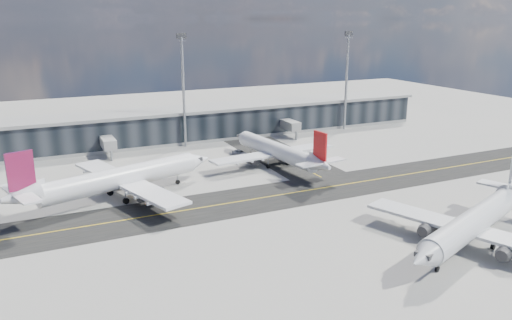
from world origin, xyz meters
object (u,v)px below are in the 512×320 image
at_px(airliner_af, 119,179).
at_px(service_van, 240,153).
at_px(airliner_near, 475,221).
at_px(baggage_tug, 147,191).
at_px(airliner_redtail, 277,151).

distance_m(airliner_af, service_van, 37.60).
bearing_deg(airliner_near, service_van, -9.88).
bearing_deg(baggage_tug, airliner_af, -89.42).
bearing_deg(airliner_af, service_van, 102.59).
relative_size(airliner_redtail, airliner_near, 1.01).
height_order(airliner_redtail, baggage_tug, airliner_redtail).
relative_size(airliner_redtail, baggage_tug, 10.25).
bearing_deg(airliner_redtail, airliner_near, -87.94).
bearing_deg(service_van, airliner_redtail, -80.28).
relative_size(airliner_af, airliner_near, 1.10).
xyz_separation_m(airliner_redtail, airliner_near, (7.60, -48.51, 0.09)).
bearing_deg(airliner_near, baggage_tug, 22.97).
distance_m(airliner_near, service_van, 61.80).
xyz_separation_m(airliner_redtail, baggage_tug, (-31.47, -7.62, -2.54)).
bearing_deg(baggage_tug, airliner_near, 54.78).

